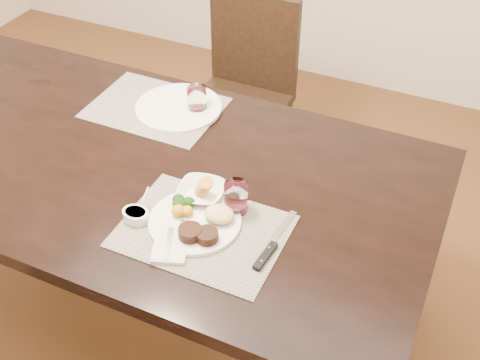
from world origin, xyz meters
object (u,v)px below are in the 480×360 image
at_px(dinner_plate, 198,221).
at_px(far_plate, 179,108).
at_px(cracker_bowl, 201,192).
at_px(steak_knife, 270,249).
at_px(wine_glass_near, 236,198).
at_px(chair_far, 244,85).

relative_size(dinner_plate, far_plate, 0.86).
bearing_deg(cracker_bowl, far_plate, 127.21).
relative_size(steak_knife, wine_glass_near, 2.65).
relative_size(cracker_bowl, wine_glass_near, 1.68).
relative_size(chair_far, wine_glass_near, 9.41).
relative_size(chair_far, cracker_bowl, 5.59).
xyz_separation_m(dinner_plate, steak_knife, (0.22, -0.01, -0.01)).
relative_size(cracker_bowl, far_plate, 0.52).
height_order(chair_far, cracker_bowl, chair_far).
xyz_separation_m(steak_knife, far_plate, (-0.56, 0.50, 0.00)).
distance_m(dinner_plate, far_plate, 0.60).
bearing_deg(dinner_plate, steak_knife, 19.96).
distance_m(dinner_plate, wine_glass_near, 0.13).
height_order(wine_glass_near, far_plate, wine_glass_near).
distance_m(cracker_bowl, wine_glass_near, 0.12).
bearing_deg(steak_knife, chair_far, 122.95).
bearing_deg(steak_knife, wine_glass_near, 149.80).
xyz_separation_m(cracker_bowl, wine_glass_near, (0.12, -0.01, 0.02)).
distance_m(steak_knife, cracker_bowl, 0.29).
bearing_deg(chair_far, far_plate, -88.16).
height_order(steak_knife, far_plate, same).
height_order(dinner_plate, wine_glass_near, wine_glass_near).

